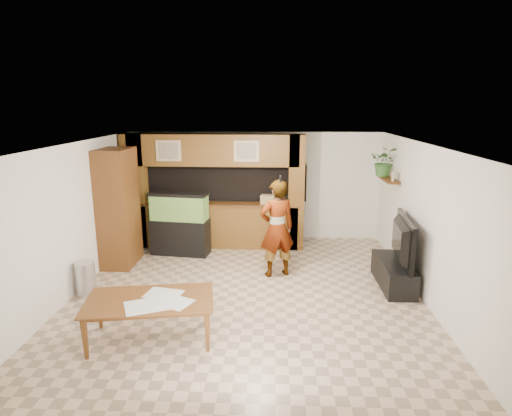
{
  "coord_description": "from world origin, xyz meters",
  "views": [
    {
      "loc": [
        0.47,
        -6.98,
        3.24
      ],
      "look_at": [
        0.13,
        0.6,
        1.39
      ],
      "focal_mm": 30.0,
      "sensor_mm": 36.0,
      "label": 1
    }
  ],
  "objects_px": {
    "television": "(396,240)",
    "dining_table": "(151,320)",
    "pantry_cabinet": "(118,208)",
    "person": "(277,228)",
    "aquarium": "(180,224)"
  },
  "relations": [
    {
      "from": "aquarium",
      "to": "person",
      "type": "relative_size",
      "value": 0.74
    },
    {
      "from": "pantry_cabinet",
      "to": "television",
      "type": "xyz_separation_m",
      "value": [
        5.35,
        -0.9,
        -0.31
      ]
    },
    {
      "from": "aquarium",
      "to": "person",
      "type": "height_order",
      "value": "person"
    },
    {
      "from": "aquarium",
      "to": "pantry_cabinet",
      "type": "bearing_deg",
      "value": -142.09
    },
    {
      "from": "aquarium",
      "to": "dining_table",
      "type": "relative_size",
      "value": 0.8
    },
    {
      "from": "pantry_cabinet",
      "to": "television",
      "type": "relative_size",
      "value": 1.64
    },
    {
      "from": "television",
      "to": "dining_table",
      "type": "bearing_deg",
      "value": 123.65
    },
    {
      "from": "television",
      "to": "pantry_cabinet",
      "type": "bearing_deg",
      "value": 86.45
    },
    {
      "from": "television",
      "to": "person",
      "type": "xyz_separation_m",
      "value": [
        -2.13,
        0.41,
        0.06
      ]
    },
    {
      "from": "pantry_cabinet",
      "to": "aquarium",
      "type": "height_order",
      "value": "pantry_cabinet"
    },
    {
      "from": "pantry_cabinet",
      "to": "person",
      "type": "xyz_separation_m",
      "value": [
        3.22,
        -0.49,
        -0.25
      ]
    },
    {
      "from": "television",
      "to": "person",
      "type": "distance_m",
      "value": 2.17
    },
    {
      "from": "pantry_cabinet",
      "to": "person",
      "type": "distance_m",
      "value": 3.26
    },
    {
      "from": "pantry_cabinet",
      "to": "aquarium",
      "type": "relative_size",
      "value": 1.72
    },
    {
      "from": "television",
      "to": "dining_table",
      "type": "xyz_separation_m",
      "value": [
        -3.89,
        -2.04,
        -0.57
      ]
    }
  ]
}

